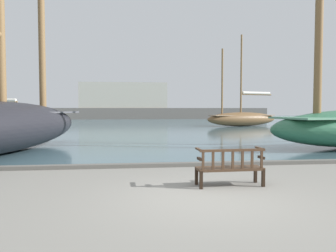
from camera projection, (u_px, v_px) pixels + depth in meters
ground_plane at (206, 198)px, 6.80m from camera, size 160.00×160.00×0.00m
harbor_water at (139, 121)px, 50.42m from camera, size 100.00×80.00×0.08m
quay_edge_kerb at (178, 165)px, 10.61m from camera, size 40.00×0.30×0.12m
park_bench at (230, 167)px, 7.88m from camera, size 1.62×0.57×0.92m
sailboat_far_port at (242, 118)px, 34.60m from camera, size 8.65×4.17×9.55m
far_breakwater at (132, 107)px, 59.43m from camera, size 48.55×2.40×6.69m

